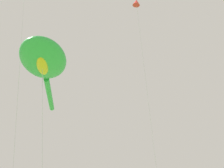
# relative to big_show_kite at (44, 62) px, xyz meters

# --- Properties ---
(big_show_kite) EXTENTS (9.43, 8.71, 11.99)m
(big_show_kite) POSITION_rel_big_show_kite_xyz_m (0.00, 0.00, 0.00)
(big_show_kite) COLOR green
(big_show_kite) RESTS_ON ground
(small_kite_box_yellow) EXTENTS (3.88, 0.94, 19.98)m
(small_kite_box_yellow) POSITION_rel_big_show_kite_xyz_m (6.58, -3.81, 8.09)
(small_kite_box_yellow) COLOR red
(small_kite_box_yellow) RESTS_ON ground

